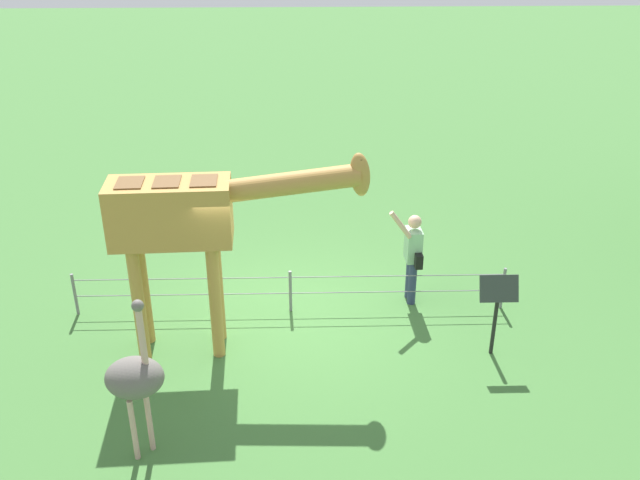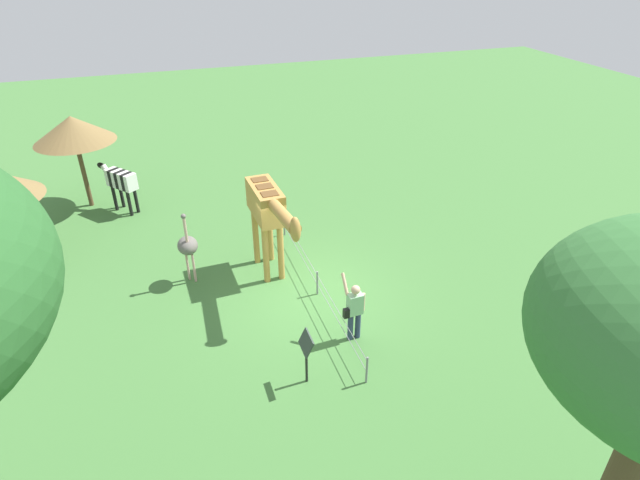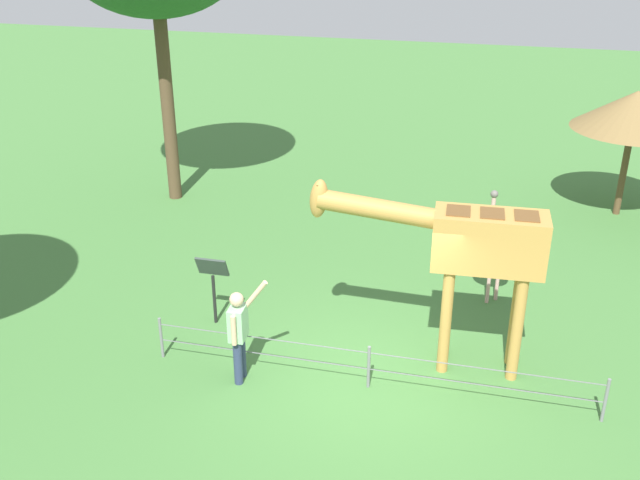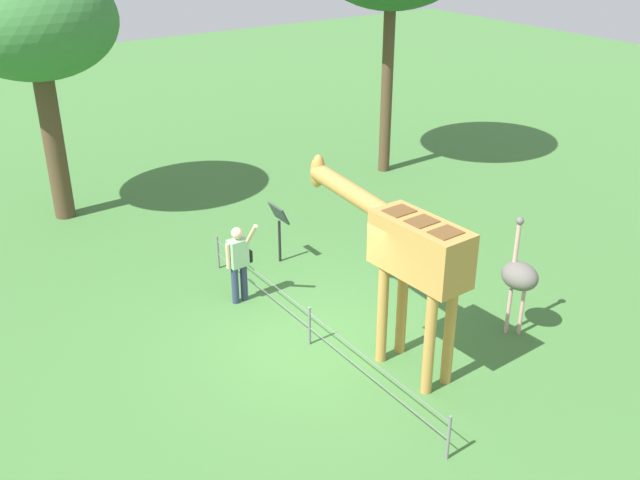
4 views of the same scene
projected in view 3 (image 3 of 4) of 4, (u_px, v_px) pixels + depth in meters
ground_plane at (370, 379)px, 11.83m from camera, size 60.00×60.00×0.00m
giraffe at (469, 248)px, 11.29m from camera, size 3.68×0.77×3.10m
visitor at (239, 331)px, 11.44m from camera, size 0.58×0.58×1.75m
ostrich at (497, 245)px, 13.59m from camera, size 0.70×0.56×2.25m
shade_hut_near at (635, 111)px, 16.85m from camera, size 2.78×2.78×3.02m
info_sign at (213, 276)px, 12.99m from camera, size 0.56×0.21×1.32m
wire_fence at (369, 365)px, 11.46m from camera, size 7.05×0.05×0.75m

